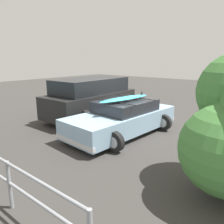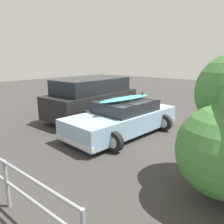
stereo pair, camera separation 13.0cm
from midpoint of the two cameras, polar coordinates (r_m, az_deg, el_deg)
ground_plane at (r=9.02m, az=3.37°, el=-3.98°), size 44.00×44.00×0.02m
sedan_car at (r=8.07m, az=2.41°, el=-1.53°), size 2.66×4.63×1.53m
suv_car at (r=10.19m, az=-5.83°, el=3.68°), size 2.72×4.70×1.86m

